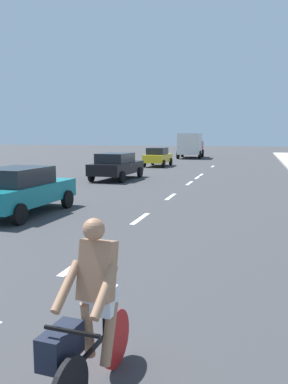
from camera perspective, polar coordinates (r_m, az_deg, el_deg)
The scene contains 13 objects.
ground_plane at distance 19.63m, azimuth 5.14°, elevation 0.32°, with size 160.00×160.00×0.00m, color #38383A.
lane_stripe_2 at distance 8.63m, azimuth -9.00°, elevation -9.69°, with size 0.16×1.80×0.01m, color white.
lane_stripe_3 at distance 12.81m, azimuth -0.53°, elevation -3.75°, with size 0.16×1.80×0.01m, color white.
lane_stripe_4 at distance 17.37m, azimuth 3.78°, elevation -0.65°, with size 0.16×1.80×0.01m, color white.
lane_stripe_5 at distance 22.36m, azimuth 6.41°, elevation 1.25°, with size 0.16×1.80×0.01m, color white.
lane_stripe_6 at distance 25.50m, azimuth 7.54°, elevation 2.06°, with size 0.16×1.80×0.01m, color white.
lane_stripe_7 at distance 27.00m, azimuth 7.98°, elevation 2.38°, with size 0.16×1.80×0.01m, color white.
lane_stripe_8 at distance 34.66m, azimuth 9.64°, elevation 3.58°, with size 0.16×1.80×0.01m, color white.
cyclist at distance 4.23m, azimuth -7.81°, elevation -17.00°, with size 0.63×1.71×1.82m.
parked_car_teal at distance 13.98m, azimuth -17.05°, elevation 0.37°, with size 2.12×4.41×1.57m.
parked_car_black at distance 24.03m, azimuth -3.91°, elevation 3.76°, with size 2.24×4.56×1.57m.
parked_car_yellow at distance 34.28m, azimuth 1.95°, elevation 5.03°, with size 1.88×3.91×1.57m.
delivery_truck at distance 47.01m, azimuth 6.58°, elevation 6.60°, with size 2.91×6.35×2.80m.
Camera 1 is at (3.43, 0.85, 2.61)m, focal length 37.91 mm.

